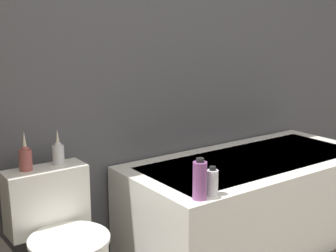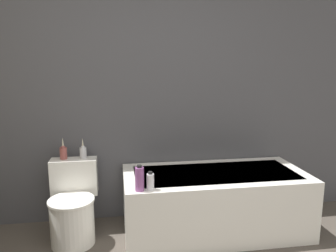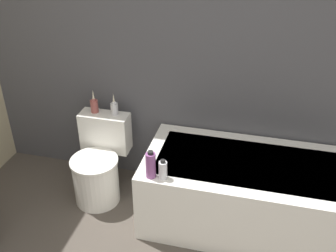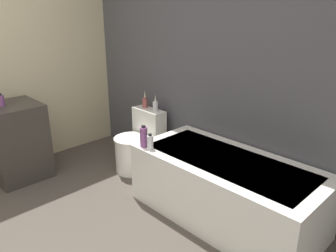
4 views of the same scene
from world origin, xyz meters
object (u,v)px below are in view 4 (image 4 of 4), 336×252
(vase_gold, at_px, (145,102))
(shampoo_bottle_short, at_px, (150,142))
(bathtub, at_px, (225,188))
(soap_bottle_glass, at_px, (0,100))
(vase_silver, at_px, (155,105))
(shampoo_bottle_tall, at_px, (144,137))
(toilet, at_px, (137,145))

(vase_gold, distance_m, shampoo_bottle_short, 0.95)
(bathtub, relative_size, soap_bottle_glass, 12.85)
(soap_bottle_glass, xyz_separation_m, vase_silver, (0.89, 1.36, -0.14))
(vase_silver, height_order, shampoo_bottle_short, vase_silver)
(shampoo_bottle_tall, bearing_deg, soap_bottle_glass, -150.68)
(toilet, distance_m, vase_silver, 0.51)
(toilet, xyz_separation_m, vase_silver, (0.09, 0.22, 0.46))
(bathtub, bearing_deg, soap_bottle_glass, -152.25)
(bathtub, distance_m, shampoo_bottle_tall, 0.88)
(soap_bottle_glass, bearing_deg, shampoo_bottle_short, 28.00)
(bathtub, xyz_separation_m, vase_gold, (-1.38, 0.25, 0.47))
(toilet, height_order, vase_silver, vase_silver)
(toilet, xyz_separation_m, soap_bottle_glass, (-0.81, -1.14, 0.60))
(vase_silver, bearing_deg, soap_bottle_glass, -123.29)
(shampoo_bottle_tall, bearing_deg, shampoo_bottle_short, 2.88)
(toilet, relative_size, vase_silver, 3.61)
(toilet, height_order, soap_bottle_glass, soap_bottle_glass)
(soap_bottle_glass, height_order, shampoo_bottle_tall, soap_bottle_glass)
(bathtub, xyz_separation_m, vase_silver, (-1.20, 0.26, 0.47))
(soap_bottle_glass, bearing_deg, bathtub, 27.75)
(toilet, relative_size, shampoo_bottle_short, 4.56)
(bathtub, height_order, vase_gold, vase_gold)
(vase_silver, bearing_deg, bathtub, -12.07)
(toilet, relative_size, vase_gold, 3.38)
(vase_silver, bearing_deg, shampoo_bottle_tall, -50.49)
(toilet, relative_size, soap_bottle_glass, 5.29)
(bathtub, relative_size, shampoo_bottle_tall, 7.96)
(vase_silver, height_order, shampoo_bottle_tall, vase_silver)
(bathtub, height_order, vase_silver, vase_silver)
(shampoo_bottle_tall, height_order, shampoo_bottle_short, shampoo_bottle_tall)
(bathtub, height_order, soap_bottle_glass, soap_bottle_glass)
(vase_silver, distance_m, shampoo_bottle_tall, 0.77)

